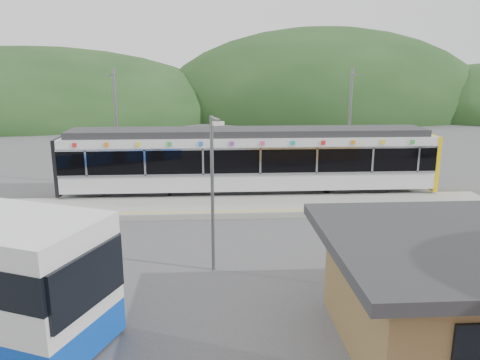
{
  "coord_description": "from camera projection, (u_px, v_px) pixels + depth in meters",
  "views": [
    {
      "loc": [
        -1.36,
        -19.41,
        7.05
      ],
      "look_at": [
        -0.14,
        1.0,
        2.09
      ],
      "focal_mm": 35.0,
      "sensor_mm": 36.0,
      "label": 1
    }
  ],
  "objects": [
    {
      "name": "train",
      "position": [
        249.0,
        159.0,
        25.94
      ],
      "size": [
        20.44,
        3.01,
        3.74
      ],
      "color": "black",
      "rests_on": "ground"
    },
    {
      "name": "catenary_mast_east",
      "position": [
        350.0,
        124.0,
        28.42
      ],
      "size": [
        0.18,
        1.8,
        7.0
      ],
      "color": "slate",
      "rests_on": "ground"
    },
    {
      "name": "ground",
      "position": [
        244.0,
        231.0,
        20.57
      ],
      "size": [
        120.0,
        120.0,
        0.0
      ],
      "primitive_type": "plane",
      "color": "#4C4C4F",
      "rests_on": "ground"
    },
    {
      "name": "hills",
      "position": [
        349.0,
        197.0,
        26.06
      ],
      "size": [
        146.0,
        149.0,
        26.0
      ],
      "color": "#1E3D19",
      "rests_on": "ground"
    },
    {
      "name": "catenary_mast_west",
      "position": [
        117.0,
        126.0,
        27.61
      ],
      "size": [
        0.18,
        1.8,
        7.0
      ],
      "color": "slate",
      "rests_on": "ground"
    },
    {
      "name": "yellow_line",
      "position": [
        242.0,
        211.0,
        22.44
      ],
      "size": [
        26.0,
        0.1,
        0.01
      ],
      "primitive_type": "cube",
      "color": "yellow",
      "rests_on": "platform"
    },
    {
      "name": "lamp_post",
      "position": [
        212.0,
        181.0,
        15.8
      ],
      "size": [
        0.39,
        1.02,
        5.48
      ],
      "rotation": [
        0.0,
        0.0,
        0.27
      ],
      "color": "slate",
      "rests_on": "ground"
    },
    {
      "name": "platform",
      "position": [
        240.0,
        206.0,
        23.74
      ],
      "size": [
        26.0,
        3.2,
        0.3
      ],
      "primitive_type": "cube",
      "color": "#9E9E99",
      "rests_on": "ground"
    }
  ]
}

